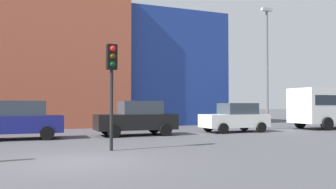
{
  "coord_description": "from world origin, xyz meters",
  "views": [
    {
      "loc": [
        -1.25,
        -10.11,
        1.61
      ],
      "look_at": [
        6.1,
        8.49,
        2.22
      ],
      "focal_mm": 36.95,
      "sensor_mm": 36.0,
      "label": 1
    }
  ],
  "objects_px": {
    "parked_car_3": "(137,118)",
    "parked_car_4": "(235,118)",
    "traffic_light_island": "(112,72)",
    "street_lamp": "(267,60)",
    "parked_car_2": "(18,120)"
  },
  "relations": [
    {
      "from": "parked_car_4",
      "to": "traffic_light_island",
      "type": "relative_size",
      "value": 1.05
    },
    {
      "from": "parked_car_2",
      "to": "parked_car_3",
      "type": "bearing_deg",
      "value": 180.0
    },
    {
      "from": "parked_car_2",
      "to": "street_lamp",
      "type": "xyz_separation_m",
      "value": [
        15.29,
        1.4,
        3.71
      ]
    },
    {
      "from": "traffic_light_island",
      "to": "parked_car_4",
      "type": "bearing_deg",
      "value": 120.02
    },
    {
      "from": "parked_car_3",
      "to": "traffic_light_island",
      "type": "bearing_deg",
      "value": 65.27
    },
    {
      "from": "parked_car_3",
      "to": "traffic_light_island",
      "type": "height_order",
      "value": "traffic_light_island"
    },
    {
      "from": "parked_car_2",
      "to": "traffic_light_island",
      "type": "bearing_deg",
      "value": 120.19
    },
    {
      "from": "parked_car_4",
      "to": "street_lamp",
      "type": "height_order",
      "value": "street_lamp"
    },
    {
      "from": "parked_car_3",
      "to": "traffic_light_island",
      "type": "xyz_separation_m",
      "value": [
        -2.56,
        -5.56,
        1.87
      ]
    },
    {
      "from": "parked_car_4",
      "to": "traffic_light_island",
      "type": "distance_m",
      "value": 10.45
    },
    {
      "from": "parked_car_3",
      "to": "parked_car_4",
      "type": "xyz_separation_m",
      "value": [
        6.08,
        0.0,
        -0.05
      ]
    },
    {
      "from": "parked_car_4",
      "to": "street_lamp",
      "type": "bearing_deg",
      "value": -157.72
    },
    {
      "from": "traffic_light_island",
      "to": "parked_car_2",
      "type": "bearing_deg",
      "value": -152.53
    },
    {
      "from": "parked_car_2",
      "to": "street_lamp",
      "type": "relative_size",
      "value": 0.51
    },
    {
      "from": "parked_car_3",
      "to": "traffic_light_island",
      "type": "relative_size",
      "value": 1.12
    }
  ]
}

